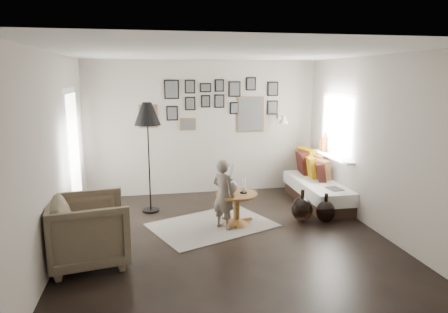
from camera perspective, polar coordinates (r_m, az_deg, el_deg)
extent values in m
plane|color=black|center=(5.88, 0.45, -11.54)|extent=(4.80, 4.80, 0.00)
plane|color=#ACA497|center=(7.85, -2.99, 4.09)|extent=(4.50, 0.00, 4.50)
plane|color=#ACA497|center=(3.25, 8.87, -6.43)|extent=(4.50, 0.00, 4.50)
plane|color=#ACA497|center=(5.53, -23.04, 0.15)|extent=(0.00, 4.80, 4.80)
plane|color=#ACA497|center=(6.34, 20.84, 1.64)|extent=(0.00, 4.80, 4.80)
plane|color=white|center=(5.43, 0.49, 14.65)|extent=(4.80, 4.80, 0.00)
plane|color=white|center=(6.73, -20.67, 0.01)|extent=(0.00, 2.14, 2.14)
plane|color=white|center=(6.73, -20.67, 0.01)|extent=(0.00, 1.88, 1.88)
plane|color=white|center=(6.73, -20.67, 0.01)|extent=(0.00, 1.93, 1.93)
plane|color=white|center=(7.35, 15.95, 4.36)|extent=(0.00, 1.30, 1.30)
plane|color=white|center=(7.35, 15.95, 4.36)|extent=(0.00, 1.14, 1.14)
cube|color=white|center=(7.41, 15.29, -0.02)|extent=(0.15, 1.32, 0.04)
cylinder|color=#8C4C14|center=(7.69, 14.22, 1.66)|extent=(0.10, 0.10, 0.28)
cylinder|color=#8C4C14|center=(7.85, 13.69, 1.65)|extent=(0.08, 0.08, 0.22)
cube|color=brown|center=(7.73, -10.76, 5.67)|extent=(0.35, 0.03, 0.45)
cube|color=black|center=(7.71, -10.76, 5.66)|extent=(0.30, 0.01, 0.40)
cube|color=black|center=(7.72, -7.51, 9.48)|extent=(0.28, 0.03, 0.36)
cube|color=black|center=(7.70, -7.50, 9.48)|extent=(0.23, 0.01, 0.31)
cube|color=black|center=(7.74, -7.42, 6.15)|extent=(0.22, 0.03, 0.28)
cube|color=black|center=(7.72, -7.41, 6.14)|extent=(0.17, 0.01, 0.23)
cube|color=black|center=(7.74, -4.89, 9.91)|extent=(0.20, 0.03, 0.26)
cube|color=black|center=(7.73, -4.88, 9.91)|extent=(0.15, 0.01, 0.21)
cube|color=black|center=(7.76, -4.85, 7.55)|extent=(0.20, 0.03, 0.26)
cube|color=black|center=(7.74, -4.84, 7.54)|extent=(0.15, 0.01, 0.21)
cube|color=black|center=(7.78, -2.66, 9.80)|extent=(0.22, 0.03, 0.18)
cube|color=black|center=(7.76, -2.64, 9.79)|extent=(0.17, 0.01, 0.13)
cube|color=black|center=(7.79, -2.64, 7.89)|extent=(0.18, 0.03, 0.24)
cube|color=black|center=(7.77, -2.62, 7.88)|extent=(0.13, 0.01, 0.19)
cube|color=black|center=(7.82, -0.68, 10.11)|extent=(0.18, 0.03, 0.24)
cube|color=black|center=(7.81, -0.65, 10.11)|extent=(0.13, 0.01, 0.19)
cube|color=black|center=(7.84, -0.67, 7.92)|extent=(0.20, 0.03, 0.26)
cube|color=black|center=(7.82, -0.65, 7.91)|extent=(0.15, 0.01, 0.21)
cube|color=black|center=(7.88, 1.50, 9.61)|extent=(0.24, 0.03, 0.30)
cube|color=black|center=(7.87, 1.53, 9.60)|extent=(0.19, 0.01, 0.25)
cube|color=black|center=(7.90, 1.49, 6.93)|extent=(0.18, 0.03, 0.24)
cube|color=black|center=(7.89, 1.52, 6.92)|extent=(0.13, 0.01, 0.19)
cube|color=brown|center=(7.99, 3.81, 6.02)|extent=(0.55, 0.03, 0.70)
cube|color=black|center=(7.97, 3.84, 6.01)|extent=(0.50, 0.01, 0.65)
cube|color=black|center=(7.96, 3.86, 10.32)|extent=(0.20, 0.03, 0.26)
cube|color=black|center=(7.94, 3.90, 10.32)|extent=(0.15, 0.01, 0.21)
cube|color=black|center=(8.09, 6.98, 9.57)|extent=(0.22, 0.03, 0.28)
cube|color=black|center=(8.07, 7.02, 9.57)|extent=(0.17, 0.01, 0.23)
cube|color=black|center=(8.11, 6.92, 6.96)|extent=(0.22, 0.03, 0.28)
cube|color=black|center=(8.09, 6.96, 6.95)|extent=(0.17, 0.01, 0.23)
cube|color=brown|center=(7.79, -5.17, 4.60)|extent=(0.30, 0.03, 0.24)
cube|color=black|center=(7.77, -5.16, 4.59)|extent=(0.25, 0.01, 0.19)
cube|color=white|center=(8.15, 7.93, 5.69)|extent=(0.06, 0.04, 0.10)
cylinder|color=white|center=(8.04, 8.21, 5.74)|extent=(0.02, 0.24, 0.02)
cone|color=white|center=(7.92, 8.51, 5.22)|extent=(0.18, 0.18, 0.14)
cube|color=beige|center=(6.34, -1.68, -9.76)|extent=(2.13, 1.84, 0.01)
cone|color=brown|center=(6.36, 1.79, -9.28)|extent=(0.48, 0.48, 0.09)
cylinder|color=brown|center=(6.29, 1.80, -7.48)|extent=(0.10, 0.10, 0.37)
cylinder|color=brown|center=(6.22, 1.82, -5.44)|extent=(0.65, 0.65, 0.04)
ellipsoid|color=black|center=(6.19, 1.06, -4.36)|extent=(0.19, 0.19, 0.20)
cylinder|color=black|center=(6.16, 1.06, -3.28)|extent=(0.06, 0.06, 0.04)
cylinder|color=black|center=(6.24, 2.81, -5.14)|extent=(0.11, 0.11, 0.02)
cube|color=black|center=(7.58, 13.56, -5.73)|extent=(0.76, 1.78, 0.20)
cube|color=white|center=(7.53, 13.63, -4.25)|extent=(0.82, 1.84, 0.22)
cube|color=#BC830A|center=(8.10, 11.75, -0.57)|extent=(0.28, 0.54, 0.52)
cube|color=black|center=(7.97, 11.14, -0.93)|extent=(0.26, 0.49, 0.46)
cube|color=brown|center=(7.94, 13.15, -1.15)|extent=(0.33, 0.49, 0.44)
cube|color=#BC830A|center=(7.75, 12.28, -1.48)|extent=(0.23, 0.44, 0.43)
cube|color=brown|center=(7.66, 13.79, -1.83)|extent=(0.27, 0.42, 0.39)
cube|color=black|center=(7.50, 13.58, -2.17)|extent=(0.28, 0.41, 0.37)
cube|color=black|center=(7.02, 15.52, -4.46)|extent=(0.25, 0.31, 0.01)
imported|color=brown|center=(5.26, -18.70, -9.98)|extent=(1.08, 1.06, 0.85)
cube|color=silver|center=(5.29, -18.34, -9.24)|extent=(0.44, 0.45, 0.17)
cylinder|color=black|center=(7.08, -10.41, -7.57)|extent=(0.29, 0.29, 0.03)
cylinder|color=black|center=(6.86, -10.65, -1.09)|extent=(0.03, 0.03, 1.67)
cone|color=black|center=(6.73, -10.91, 6.03)|extent=(0.44, 0.44, 0.38)
cube|color=black|center=(5.40, -20.39, -12.28)|extent=(0.24, 0.15, 0.31)
cube|color=silver|center=(5.38, -20.09, -12.37)|extent=(0.24, 0.14, 0.31)
ellipsoid|color=black|center=(6.58, 11.08, -7.39)|extent=(0.34, 0.34, 0.40)
cylinder|color=black|center=(6.50, 11.17, -5.23)|extent=(0.06, 0.06, 0.12)
ellipsoid|color=black|center=(6.62, 14.30, -7.64)|extent=(0.30, 0.30, 0.35)
cylinder|color=black|center=(6.55, 14.40, -5.69)|extent=(0.06, 0.06, 0.12)
imported|color=#63584E|center=(6.04, -0.07, -5.45)|extent=(0.45, 0.47, 1.08)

